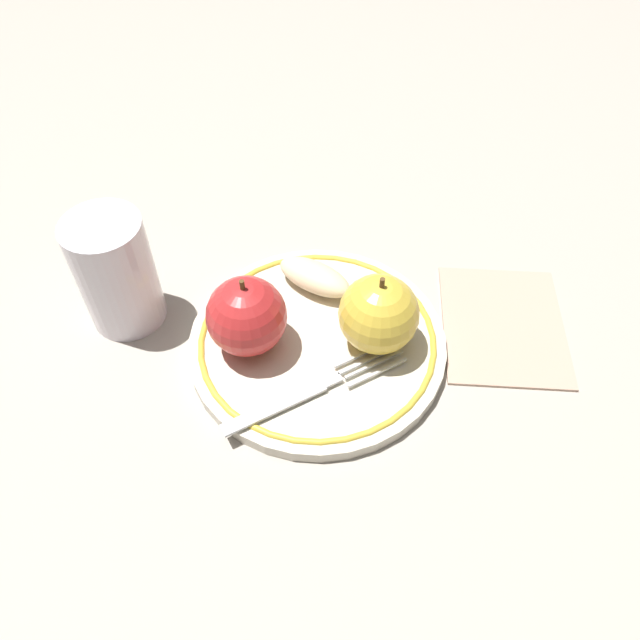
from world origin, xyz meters
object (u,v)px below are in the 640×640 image
Objects in this scene: apple_red_whole at (379,314)px; apple_second_whole at (247,316)px; apple_slice_front at (315,277)px; napkin_folded at (503,324)px; drinking_glass at (116,273)px; fork at (310,391)px; plate at (320,339)px.

apple_red_whole is 1.00× the size of apple_second_whole.
napkin_folded is at bearing 20.60° from apple_slice_front.
drinking_glass is 0.37m from napkin_folded.
apple_second_whole reaches higher than fork.
apple_red_whole and apple_second_whole have the same top height.
apple_second_whole is 0.55× the size of napkin_folded.
apple_slice_front reaches higher than napkin_folded.
apple_slice_front is 0.19m from napkin_folded.
drinking_glass is at bearing -60.03° from napkin_folded.
fork is (0.06, 0.03, 0.01)m from plate.
drinking_glass is at bearing -78.60° from apple_second_whole.
drinking_glass reaches higher than napkin_folded.
drinking_glass reaches higher than plate.
fork is (0.08, -0.02, -0.03)m from apple_red_whole.
drinking_glass reaches higher than apple_slice_front.
apple_red_whole is (-0.02, 0.05, 0.04)m from plate.
plate is 2.06× the size of drinking_glass.
apple_slice_front is 0.49× the size of fork.
apple_slice_front is at bearing -142.72° from plate.
apple_slice_front is 0.13m from fork.
napkin_folded is at bearing -3.86° from fork.
apple_red_whole is 0.70× the size of drinking_glass.
apple_red_whole is 0.50× the size of fork.
apple_red_whole reaches higher than napkin_folded.
apple_red_whole is at bearing -44.50° from napkin_folded.
plate reaches higher than napkin_folded.
apple_red_whole is 0.09m from fork.
plate is 0.18m from napkin_folded.
apple_slice_front is (-0.05, -0.04, 0.02)m from plate.
apple_red_whole reaches higher than fork.
apple_second_whole is at bearing -56.48° from apple_red_whole.
apple_second_whole reaches higher than napkin_folded.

